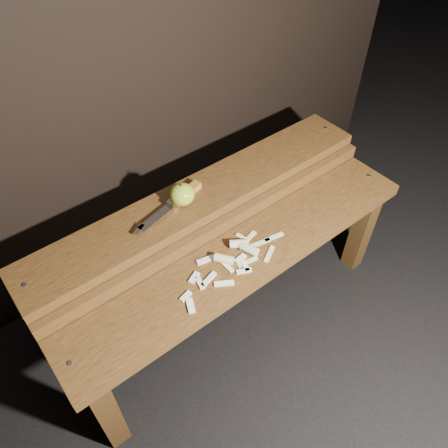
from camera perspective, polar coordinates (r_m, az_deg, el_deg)
ground at (r=1.66m, az=1.32°, el=-11.98°), size 60.00×60.00×0.00m
bench_front_tier at (r=1.34m, az=3.24°, el=-5.80°), size 1.20×0.20×0.42m
bench_rear_tier at (r=1.41m, az=-2.67°, el=1.43°), size 1.20×0.21×0.50m
apple at (r=1.30m, az=-5.49°, el=3.87°), size 0.08×0.08×0.08m
knife at (r=1.32m, az=-5.91°, el=3.23°), size 0.27×0.08×0.02m
apple_scraps at (r=1.27m, az=1.34°, el=-4.25°), size 0.39×0.15×0.03m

